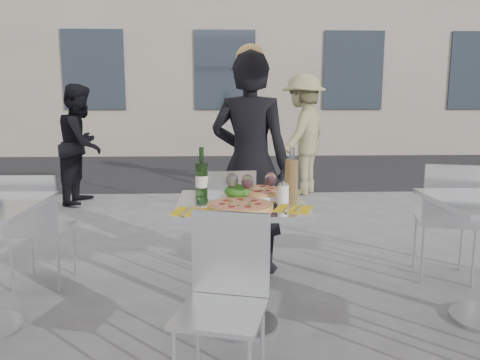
{
  "coord_description": "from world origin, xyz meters",
  "views": [
    {
      "loc": [
        -0.11,
        -2.59,
        1.32
      ],
      "look_at": [
        0.0,
        0.15,
        0.85
      ],
      "focal_mm": 35.0,
      "sensor_mm": 36.0,
      "label": 1
    }
  ],
  "objects_px": {
    "sugar_shaker": "(283,192)",
    "wineglass_red_a": "(247,183)",
    "pedestrian_b": "(303,135)",
    "wineglass_white_a": "(232,181)",
    "napkin_left": "(191,211)",
    "pizza_far": "(257,192)",
    "wine_bottle": "(202,178)",
    "carafe": "(292,176)",
    "main_table": "(241,238)",
    "side_chair_lfar": "(37,221)",
    "side_chair_rfar": "(449,212)",
    "chair_near": "(225,289)",
    "pizza_near": "(240,205)",
    "napkin_right": "(293,208)",
    "wineglass_white_b": "(232,182)",
    "salad_plate": "(237,193)",
    "wineglass_red_b": "(271,180)",
    "woman_diner": "(250,164)",
    "chair_far": "(226,217)",
    "pedestrian_a": "(81,144)"
  },
  "relations": [
    {
      "from": "wineglass_white_b",
      "to": "napkin_left",
      "type": "relative_size",
      "value": 0.75
    },
    {
      "from": "woman_diner",
      "to": "pizza_far",
      "type": "height_order",
      "value": "woman_diner"
    },
    {
      "from": "salad_plate",
      "to": "side_chair_rfar",
      "type": "bearing_deg",
      "value": 19.23
    },
    {
      "from": "salad_plate",
      "to": "wineglass_red_b",
      "type": "distance_m",
      "value": 0.21
    },
    {
      "from": "chair_far",
      "to": "napkin_left",
      "type": "bearing_deg",
      "value": 70.39
    },
    {
      "from": "woman_diner",
      "to": "pizza_far",
      "type": "distance_m",
      "value": 0.74
    },
    {
      "from": "pedestrian_a",
      "to": "pedestrian_b",
      "type": "relative_size",
      "value": 0.9
    },
    {
      "from": "wineglass_white_a",
      "to": "napkin_right",
      "type": "height_order",
      "value": "wineglass_white_a"
    },
    {
      "from": "pizza_near",
      "to": "carafe",
      "type": "distance_m",
      "value": 0.44
    },
    {
      "from": "pedestrian_b",
      "to": "pedestrian_a",
      "type": "bearing_deg",
      "value": -47.54
    },
    {
      "from": "wineglass_white_b",
      "to": "napkin_left",
      "type": "bearing_deg",
      "value": -129.15
    },
    {
      "from": "chair_near",
      "to": "wineglass_white_a",
      "type": "distance_m",
      "value": 0.76
    },
    {
      "from": "wine_bottle",
      "to": "wineglass_white_b",
      "type": "distance_m",
      "value": 0.22
    },
    {
      "from": "wineglass_white_b",
      "to": "salad_plate",
      "type": "bearing_deg",
      "value": 55.61
    },
    {
      "from": "chair_near",
      "to": "wineglass_white_b",
      "type": "relative_size",
      "value": 5.18
    },
    {
      "from": "pedestrian_b",
      "to": "wineglass_white_a",
      "type": "bearing_deg",
      "value": 17.9
    },
    {
      "from": "main_table",
      "to": "wineglass_red_a",
      "type": "xyz_separation_m",
      "value": [
        0.04,
        0.0,
        0.32
      ]
    },
    {
      "from": "side_chair_lfar",
      "to": "wineglass_red_a",
      "type": "distance_m",
      "value": 1.59
    },
    {
      "from": "side_chair_rfar",
      "to": "woman_diner",
      "type": "xyz_separation_m",
      "value": [
        -1.42,
        0.32,
        0.32
      ]
    },
    {
      "from": "wine_bottle",
      "to": "carafe",
      "type": "height_order",
      "value": "wine_bottle"
    },
    {
      "from": "side_chair_rfar",
      "to": "wineglass_red_b",
      "type": "distance_m",
      "value": 1.49
    },
    {
      "from": "main_table",
      "to": "wineglass_red_b",
      "type": "relative_size",
      "value": 4.76
    },
    {
      "from": "pizza_near",
      "to": "main_table",
      "type": "bearing_deg",
      "value": 85.35
    },
    {
      "from": "main_table",
      "to": "pizza_far",
      "type": "height_order",
      "value": "pizza_far"
    },
    {
      "from": "pedestrian_b",
      "to": "sugar_shaker",
      "type": "height_order",
      "value": "pedestrian_b"
    },
    {
      "from": "wineglass_white_a",
      "to": "woman_diner",
      "type": "bearing_deg",
      "value": 79.76
    },
    {
      "from": "pizza_near",
      "to": "napkin_right",
      "type": "bearing_deg",
      "value": -11.83
    },
    {
      "from": "woman_diner",
      "to": "wineglass_white_b",
      "type": "relative_size",
      "value": 10.66
    },
    {
      "from": "main_table",
      "to": "side_chair_lfar",
      "type": "relative_size",
      "value": 0.9
    },
    {
      "from": "side_chair_rfar",
      "to": "carafe",
      "type": "bearing_deg",
      "value": 35.01
    },
    {
      "from": "sugar_shaker",
      "to": "wineglass_red_a",
      "type": "bearing_deg",
      "value": -174.03
    },
    {
      "from": "chair_near",
      "to": "pizza_near",
      "type": "distance_m",
      "value": 0.56
    },
    {
      "from": "wineglass_white_a",
      "to": "side_chair_rfar",
      "type": "bearing_deg",
      "value": 19.81
    },
    {
      "from": "carafe",
      "to": "napkin_left",
      "type": "relative_size",
      "value": 1.38
    },
    {
      "from": "main_table",
      "to": "side_chair_rfar",
      "type": "relative_size",
      "value": 0.85
    },
    {
      "from": "side_chair_rfar",
      "to": "pedestrian_b",
      "type": "height_order",
      "value": "pedestrian_b"
    },
    {
      "from": "side_chair_rfar",
      "to": "pizza_near",
      "type": "distance_m",
      "value": 1.73
    },
    {
      "from": "wineglass_red_a",
      "to": "napkin_left",
      "type": "distance_m",
      "value": 0.4
    },
    {
      "from": "main_table",
      "to": "chair_near",
      "type": "bearing_deg",
      "value": -99.19
    },
    {
      "from": "chair_near",
      "to": "pedestrian_a",
      "type": "height_order",
      "value": "pedestrian_a"
    },
    {
      "from": "sugar_shaker",
      "to": "napkin_left",
      "type": "relative_size",
      "value": 0.51
    },
    {
      "from": "main_table",
      "to": "woman_diner",
      "type": "relative_size",
      "value": 0.45
    },
    {
      "from": "chair_near",
      "to": "pizza_near",
      "type": "relative_size",
      "value": 2.28
    },
    {
      "from": "pizza_far",
      "to": "napkin_left",
      "type": "bearing_deg",
      "value": -130.38
    },
    {
      "from": "side_chair_rfar",
      "to": "wineglass_white_b",
      "type": "xyz_separation_m",
      "value": [
        -1.57,
        -0.58,
        0.34
      ]
    },
    {
      "from": "pedestrian_b",
      "to": "wine_bottle",
      "type": "distance_m",
      "value": 3.99
    },
    {
      "from": "pedestrian_a",
      "to": "wineglass_red_b",
      "type": "height_order",
      "value": "pedestrian_a"
    },
    {
      "from": "chair_far",
      "to": "side_chair_lfar",
      "type": "height_order",
      "value": "chair_far"
    },
    {
      "from": "side_chair_lfar",
      "to": "wineglass_white_a",
      "type": "relative_size",
      "value": 5.26
    },
    {
      "from": "side_chair_lfar",
      "to": "napkin_right",
      "type": "height_order",
      "value": "side_chair_lfar"
    }
  ]
}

